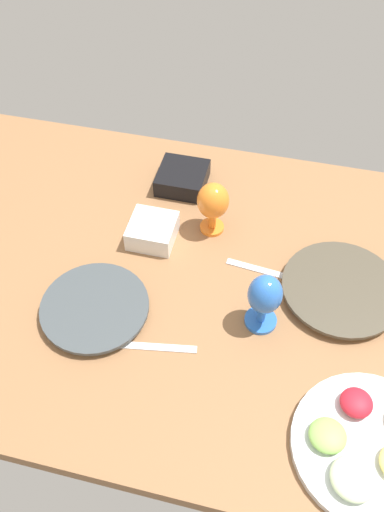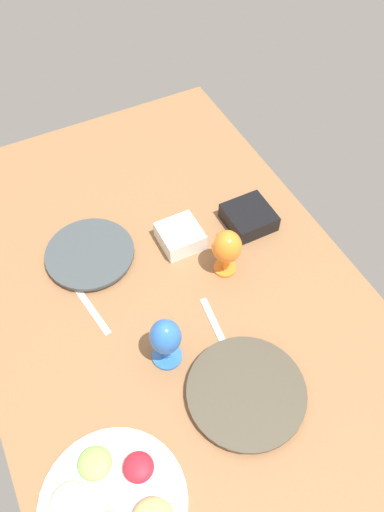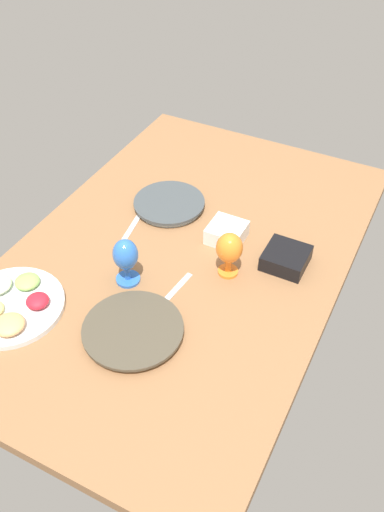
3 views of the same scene
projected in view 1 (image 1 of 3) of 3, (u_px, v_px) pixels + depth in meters
ground_plane at (191, 282)px, 137.24cm from camera, size 160.00×104.00×4.00cm
dinner_plate_left at (341, 290)px, 131.59cm from camera, size 29.09×29.09×2.69cm
dinner_plate_right at (95, 309)px, 128.03cm from camera, size 25.91×25.91×2.70cm
fruit_platter at (371, 445)px, 106.82cm from camera, size 32.04×32.04×5.12cm
hurricane_glass_orange at (213, 203)px, 138.90cm from camera, size 8.41×8.41×15.62cm
hurricane_glass_blue at (265, 297)px, 119.73cm from camera, size 7.84×7.84×16.22cm
square_bowl_black at (182, 177)px, 155.22cm from camera, size 13.69×13.69×5.37cm
square_bowl_white at (152, 230)px, 141.68cm from camera, size 11.88×11.88×5.86cm
fork_by_left_plate at (261, 270)px, 136.96cm from camera, size 18.09×3.66×0.60cm
fork_by_right_plate at (158, 347)px, 122.66cm from camera, size 18.06×4.64×0.60cm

